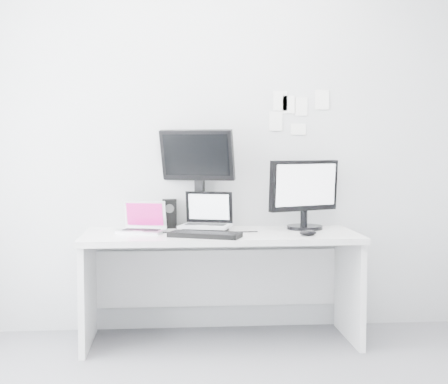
# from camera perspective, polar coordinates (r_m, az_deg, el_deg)

# --- Properties ---
(back_wall) EXTENTS (3.60, 0.00, 3.60)m
(back_wall) POSITION_cam_1_polar(r_m,az_deg,el_deg) (4.54, -0.63, 4.74)
(back_wall) COLOR #B4B6B9
(back_wall) RESTS_ON ground
(desk) EXTENTS (1.80, 0.70, 0.73)m
(desk) POSITION_cam_1_polar(r_m,az_deg,el_deg) (4.29, -0.29, -8.48)
(desk) COLOR silver
(desk) RESTS_ON ground
(macbook) EXTENTS (0.34, 0.29, 0.22)m
(macbook) POSITION_cam_1_polar(r_m,az_deg,el_deg) (4.24, -7.40, -2.16)
(macbook) COLOR silver
(macbook) RESTS_ON desk
(speaker) EXTENTS (0.13, 0.13, 0.20)m
(speaker) POSITION_cam_1_polar(r_m,az_deg,el_deg) (4.49, -4.87, -1.92)
(speaker) COLOR black
(speaker) RESTS_ON desk
(dell_laptop) EXTENTS (0.39, 0.34, 0.27)m
(dell_laptop) POSITION_cam_1_polar(r_m,az_deg,el_deg) (4.27, -1.68, -1.73)
(dell_laptop) COLOR #A7A9AE
(dell_laptop) RESTS_ON desk
(rear_monitor) EXTENTS (0.55, 0.36, 0.70)m
(rear_monitor) POSITION_cam_1_polar(r_m,az_deg,el_deg) (4.44, -2.31, 1.28)
(rear_monitor) COLOR black
(rear_monitor) RESTS_ON desk
(samsung_monitor) EXTENTS (0.59, 0.44, 0.49)m
(samsung_monitor) POSITION_cam_1_polar(r_m,az_deg,el_deg) (4.42, 7.22, -0.13)
(samsung_monitor) COLOR black
(samsung_monitor) RESTS_ON desk
(keyboard) EXTENTS (0.48, 0.32, 0.03)m
(keyboard) POSITION_cam_1_polar(r_m,az_deg,el_deg) (4.01, -1.72, -3.83)
(keyboard) COLOR black
(keyboard) RESTS_ON desk
(mouse) EXTENTS (0.12, 0.08, 0.04)m
(mouse) POSITION_cam_1_polar(r_m,az_deg,el_deg) (4.11, 7.48, -3.63)
(mouse) COLOR black
(mouse) RESTS_ON desk
(wall_note_0) EXTENTS (0.10, 0.00, 0.14)m
(wall_note_0) POSITION_cam_1_polar(r_m,az_deg,el_deg) (4.60, 5.03, 8.08)
(wall_note_0) COLOR white
(wall_note_0) RESTS_ON back_wall
(wall_note_1) EXTENTS (0.09, 0.00, 0.13)m
(wall_note_1) POSITION_cam_1_polar(r_m,az_deg,el_deg) (4.62, 6.88, 7.55)
(wall_note_1) COLOR white
(wall_note_1) RESTS_ON back_wall
(wall_note_2) EXTENTS (0.10, 0.00, 0.14)m
(wall_note_2) POSITION_cam_1_polar(r_m,az_deg,el_deg) (4.66, 8.71, 8.12)
(wall_note_2) COLOR white
(wall_note_2) RESTS_ON back_wall
(wall_note_3) EXTENTS (0.11, 0.00, 0.08)m
(wall_note_3) POSITION_cam_1_polar(r_m,az_deg,el_deg) (4.61, 6.61, 5.57)
(wall_note_3) COLOR white
(wall_note_3) RESTS_ON back_wall
(wall_note_4) EXTENTS (0.10, 0.00, 0.14)m
(wall_note_4) POSITION_cam_1_polar(r_m,az_deg,el_deg) (4.58, 4.63, 6.30)
(wall_note_4) COLOR white
(wall_note_4) RESTS_ON back_wall
(wall_note_5) EXTENTS (0.09, 0.00, 0.13)m
(wall_note_5) POSITION_cam_1_polar(r_m,az_deg,el_deg) (4.61, 5.81, 7.75)
(wall_note_5) COLOR white
(wall_note_5) RESTS_ON back_wall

